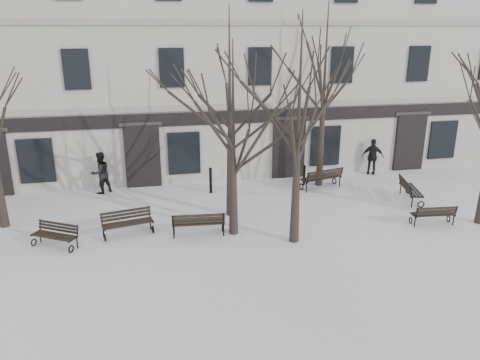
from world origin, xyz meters
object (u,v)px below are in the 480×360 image
object	(u,v)px
bench_5	(410,189)
tree_2	(299,105)
bench_2	(434,214)
bench_3	(55,234)
bench_4	(322,178)
tree_1	(233,117)
bench_0	(127,222)
bench_1	(198,223)

from	to	relation	value
bench_5	tree_2	bearing A→B (deg)	130.02
bench_2	bench_3	xyz separation A→B (m)	(-13.57, 0.96, 0.00)
bench_5	bench_4	bearing A→B (deg)	69.75
tree_1	bench_4	world-z (taller)	tree_1
tree_1	bench_0	size ratio (longest dim) A/B	3.62
tree_1	bench_5	bearing A→B (deg)	12.67
bench_1	bench_4	distance (m)	7.33
bench_2	bench_0	bearing A→B (deg)	-2.29
tree_1	bench_3	xyz separation A→B (m)	(-6.09, 0.16, -3.78)
tree_1	bench_4	distance (m)	7.32
tree_1	bench_5	distance (m)	9.03
tree_1	bench_1	distance (m)	3.93
bench_0	bench_4	xyz separation A→B (m)	(8.64, 3.34, 0.05)
tree_2	tree_1	bearing A→B (deg)	151.07
tree_1	bench_3	distance (m)	7.17
tree_2	bench_0	size ratio (longest dim) A/B	4.08
bench_2	bench_4	size ratio (longest dim) A/B	0.80
tree_2	bench_0	bearing A→B (deg)	163.14
bench_4	tree_1	bearing A→B (deg)	24.26
tree_1	bench_0	distance (m)	5.32
tree_2	bench_5	xyz separation A→B (m)	(6.09, 2.87, -4.25)
bench_0	bench_1	xyz separation A→B (m)	(2.47, -0.62, 0.02)
tree_2	bench_4	bearing A→B (deg)	59.60
bench_0	bench_5	distance (m)	11.82
bench_2	bench_5	bearing A→B (deg)	-96.87
bench_3	bench_4	size ratio (longest dim) A/B	0.80
bench_4	bench_1	bearing A→B (deg)	17.86
tree_2	bench_1	distance (m)	5.43
tree_1	bench_1	bearing A→B (deg)	178.84
bench_2	bench_5	distance (m)	2.66
bench_5	bench_1	bearing A→B (deg)	115.61
tree_1	bench_5	world-z (taller)	tree_1
tree_1	bench_2	size ratio (longest dim) A/B	4.10
tree_2	bench_4	distance (m)	7.23
bench_0	bench_3	world-z (taller)	bench_0
tree_1	bench_4	size ratio (longest dim) A/B	3.27
bench_1	bench_2	size ratio (longest dim) A/B	1.15
tree_2	bench_4	xyz separation A→B (m)	(2.97, 5.06, -4.22)
tree_2	bench_2	size ratio (longest dim) A/B	4.62
bench_1	bench_5	world-z (taller)	bench_1
tree_2	bench_5	size ratio (longest dim) A/B	3.94
bench_2	bench_4	bearing A→B (deg)	-56.68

